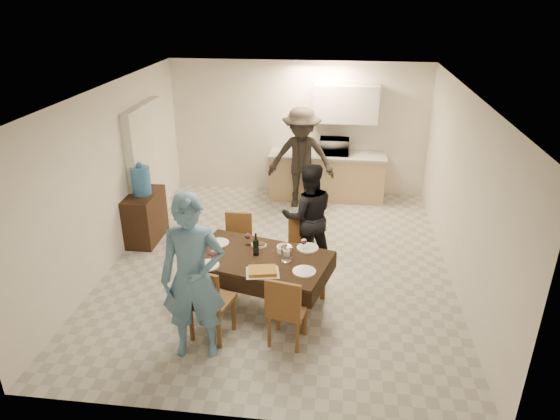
{
  "coord_description": "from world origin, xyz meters",
  "views": [
    {
      "loc": [
        0.8,
        -6.54,
        3.85
      ],
      "look_at": [
        0.04,
        -0.3,
        1.02
      ],
      "focal_mm": 32.0,
      "sensor_mm": 36.0,
      "label": 1
    }
  ],
  "objects_px": {
    "dining_table": "(259,259)",
    "water_jug": "(141,181)",
    "person_far": "(308,216)",
    "microwave": "(334,146)",
    "console": "(145,217)",
    "savoury_tart": "(262,271)",
    "water_pitcher": "(286,254)",
    "person_kitchen": "(301,158)",
    "person_near": "(193,278)",
    "wine_bottle": "(256,244)"
  },
  "relations": [
    {
      "from": "console",
      "to": "dining_table",
      "type": "bearing_deg",
      "value": -36.1
    },
    {
      "from": "console",
      "to": "water_jug",
      "type": "bearing_deg",
      "value": 0.0
    },
    {
      "from": "savoury_tart",
      "to": "person_far",
      "type": "distance_m",
      "value": 1.5
    },
    {
      "from": "person_near",
      "to": "person_far",
      "type": "bearing_deg",
      "value": 53.85
    },
    {
      "from": "wine_bottle",
      "to": "microwave",
      "type": "relative_size",
      "value": 0.55
    },
    {
      "from": "console",
      "to": "water_jug",
      "type": "xyz_separation_m",
      "value": [
        0.0,
        0.0,
        0.63
      ]
    },
    {
      "from": "console",
      "to": "savoury_tart",
      "type": "height_order",
      "value": "console"
    },
    {
      "from": "wine_bottle",
      "to": "person_kitchen",
      "type": "xyz_separation_m",
      "value": [
        0.31,
        3.22,
        0.11
      ]
    },
    {
      "from": "water_jug",
      "to": "person_far",
      "type": "xyz_separation_m",
      "value": [
        2.69,
        -0.51,
        -0.23
      ]
    },
    {
      "from": "wine_bottle",
      "to": "water_pitcher",
      "type": "relative_size",
      "value": 1.57
    },
    {
      "from": "person_kitchen",
      "to": "person_far",
      "type": "bearing_deg",
      "value": -82.65
    },
    {
      "from": "person_near",
      "to": "person_kitchen",
      "type": "xyz_separation_m",
      "value": [
        0.81,
        4.32,
        -0.02
      ]
    },
    {
      "from": "wine_bottle",
      "to": "savoury_tart",
      "type": "relative_size",
      "value": 0.77
    },
    {
      "from": "water_pitcher",
      "to": "person_kitchen",
      "type": "relative_size",
      "value": 0.1
    },
    {
      "from": "console",
      "to": "wine_bottle",
      "type": "xyz_separation_m",
      "value": [
        2.09,
        -1.51,
        0.43
      ]
    },
    {
      "from": "dining_table",
      "to": "console",
      "type": "distance_m",
      "value": 2.66
    },
    {
      "from": "microwave",
      "to": "person_kitchen",
      "type": "relative_size",
      "value": 0.29
    },
    {
      "from": "savoury_tart",
      "to": "water_pitcher",
      "type": "bearing_deg",
      "value": 52.85
    },
    {
      "from": "microwave",
      "to": "console",
      "type": "bearing_deg",
      "value": 35.67
    },
    {
      "from": "person_far",
      "to": "microwave",
      "type": "bearing_deg",
      "value": -111.06
    },
    {
      "from": "water_jug",
      "to": "savoury_tart",
      "type": "relative_size",
      "value": 1.12
    },
    {
      "from": "microwave",
      "to": "person_kitchen",
      "type": "distance_m",
      "value": 0.75
    },
    {
      "from": "person_near",
      "to": "person_kitchen",
      "type": "relative_size",
      "value": 1.02
    },
    {
      "from": "console",
      "to": "person_near",
      "type": "relative_size",
      "value": 0.45
    },
    {
      "from": "water_jug",
      "to": "microwave",
      "type": "height_order",
      "value": "water_jug"
    },
    {
      "from": "microwave",
      "to": "person_far",
      "type": "relative_size",
      "value": 0.34
    },
    {
      "from": "water_pitcher",
      "to": "microwave",
      "type": "bearing_deg",
      "value": 82.3
    },
    {
      "from": "water_jug",
      "to": "savoury_tart",
      "type": "height_order",
      "value": "water_jug"
    },
    {
      "from": "microwave",
      "to": "person_near",
      "type": "bearing_deg",
      "value": 73.53
    },
    {
      "from": "console",
      "to": "microwave",
      "type": "height_order",
      "value": "microwave"
    },
    {
      "from": "dining_table",
      "to": "person_near",
      "type": "height_order",
      "value": "person_near"
    },
    {
      "from": "person_far",
      "to": "person_kitchen",
      "type": "relative_size",
      "value": 0.85
    },
    {
      "from": "dining_table",
      "to": "person_far",
      "type": "relative_size",
      "value": 1.22
    },
    {
      "from": "water_jug",
      "to": "water_pitcher",
      "type": "relative_size",
      "value": 2.29
    },
    {
      "from": "dining_table",
      "to": "water_jug",
      "type": "bearing_deg",
      "value": 158.88
    },
    {
      "from": "savoury_tart",
      "to": "person_far",
      "type": "xyz_separation_m",
      "value": [
        0.45,
        1.43,
        0.1
      ]
    },
    {
      "from": "microwave",
      "to": "person_far",
      "type": "bearing_deg",
      "value": 83.39
    },
    {
      "from": "dining_table",
      "to": "person_near",
      "type": "xyz_separation_m",
      "value": [
        -0.55,
        -1.05,
        0.32
      ]
    },
    {
      "from": "dining_table",
      "to": "console",
      "type": "height_order",
      "value": "console"
    },
    {
      "from": "savoury_tart",
      "to": "dining_table",
      "type": "bearing_deg",
      "value": 104.74
    },
    {
      "from": "person_kitchen",
      "to": "microwave",
      "type": "bearing_deg",
      "value": 37.1
    },
    {
      "from": "microwave",
      "to": "savoury_tart",
      "type": "bearing_deg",
      "value": 79.5
    },
    {
      "from": "wine_bottle",
      "to": "microwave",
      "type": "bearing_deg",
      "value": 76.08
    },
    {
      "from": "water_jug",
      "to": "person_far",
      "type": "bearing_deg",
      "value": -10.78
    },
    {
      "from": "console",
      "to": "savoury_tart",
      "type": "relative_size",
      "value": 2.23
    },
    {
      "from": "wine_bottle",
      "to": "person_kitchen",
      "type": "relative_size",
      "value": 0.16
    },
    {
      "from": "microwave",
      "to": "person_near",
      "type": "relative_size",
      "value": 0.28
    },
    {
      "from": "dining_table",
      "to": "person_kitchen",
      "type": "height_order",
      "value": "person_kitchen"
    },
    {
      "from": "water_jug",
      "to": "console",
      "type": "bearing_deg",
      "value": 0.0
    },
    {
      "from": "water_pitcher",
      "to": "person_kitchen",
      "type": "height_order",
      "value": "person_kitchen"
    }
  ]
}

